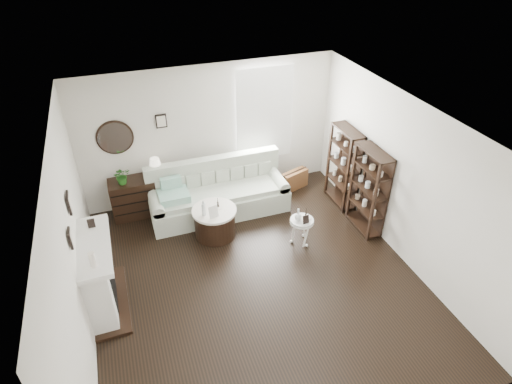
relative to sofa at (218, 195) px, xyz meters
name	(u,v)px	position (x,y,z in m)	size (l,w,h in m)	color
room	(246,117)	(0.80, 0.62, 1.26)	(5.50, 5.50, 5.50)	black
fireplace	(100,278)	(-2.25, -1.78, 0.20)	(0.50, 1.40, 1.84)	white
shelf_unit_far	(344,167)	(2.40, -0.53, 0.46)	(0.30, 0.80, 1.60)	black
shelf_unit_near	(369,191)	(2.40, -1.43, 0.46)	(0.30, 0.80, 1.60)	black
sofa	(218,195)	(0.00, 0.00, 0.00)	(2.63, 0.91, 1.02)	#9CA795
quilt	(174,196)	(-0.86, -0.13, 0.26)	(0.55, 0.45, 0.14)	#23835E
suitcase	(295,180)	(1.72, 0.22, -0.14)	(0.60, 0.20, 0.40)	brown
dresser	(142,196)	(-1.40, 0.39, 0.04)	(1.15, 0.49, 0.76)	black
table_lamp	(156,167)	(-1.07, 0.39, 0.62)	(0.24, 0.24, 0.38)	beige
potted_plant	(122,176)	(-1.69, 0.34, 0.59)	(0.29, 0.26, 0.33)	#1F5618
drum_table	(215,222)	(-0.26, -0.73, -0.06)	(0.80, 0.80, 0.55)	black
pedestal_table	(302,222)	(1.12, -1.45, 0.12)	(0.42, 0.42, 0.50)	white
eiffel_drum	(218,203)	(-0.17, -0.68, 0.30)	(0.10, 0.10, 0.18)	black
bottle_drum	(204,208)	(-0.46, -0.82, 0.36)	(0.07, 0.07, 0.29)	silver
card_frame_drum	(214,212)	(-0.32, -0.93, 0.33)	(0.17, 0.01, 0.22)	white
eiffel_ped	(306,213)	(1.20, -1.42, 0.26)	(0.11, 0.11, 0.19)	black
flask_ped	(298,214)	(1.04, -1.43, 0.28)	(0.12, 0.12, 0.23)	silver
card_frame_ped	(306,219)	(1.13, -1.56, 0.24)	(0.11, 0.01, 0.15)	black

